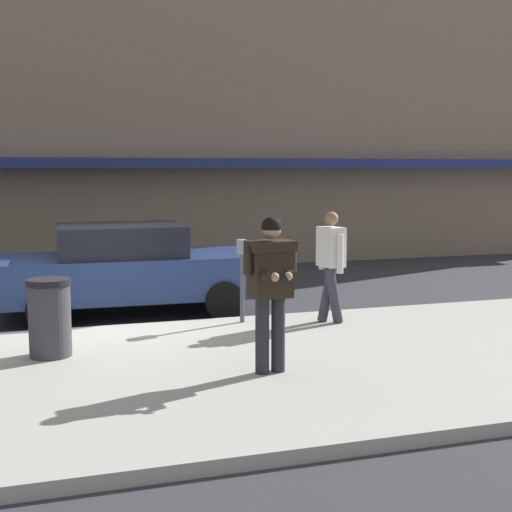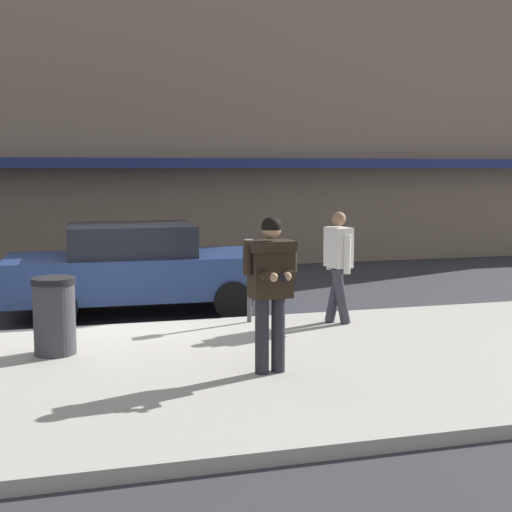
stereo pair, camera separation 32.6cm
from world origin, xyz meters
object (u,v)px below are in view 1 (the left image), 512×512
object	(u,v)px
pedestrian_in_light_coat	(331,260)
parking_meter	(242,268)
man_texting_on_phone	(271,277)
parked_sedan_mid	(129,269)
trash_bin	(50,317)

from	to	relation	value
pedestrian_in_light_coat	parking_meter	xyz separation A→B (m)	(-1.28, 0.42, -0.14)
man_texting_on_phone	parking_meter	size ratio (longest dim) A/B	1.42
pedestrian_in_light_coat	man_texting_on_phone	bearing A→B (deg)	-127.58
parked_sedan_mid	pedestrian_in_light_coat	bearing A→B (deg)	-38.78
man_texting_on_phone	parking_meter	world-z (taller)	man_texting_on_phone
man_texting_on_phone	parking_meter	distance (m)	2.75
parked_sedan_mid	trash_bin	xyz separation A→B (m)	(-1.40, -2.94, -0.16)
parked_sedan_mid	pedestrian_in_light_coat	world-z (taller)	pedestrian_in_light_coat
parking_meter	pedestrian_in_light_coat	bearing A→B (deg)	-18.17
parked_sedan_mid	pedestrian_in_light_coat	distance (m)	3.53
man_texting_on_phone	trash_bin	xyz separation A→B (m)	(-2.39, 1.54, -0.62)
parked_sedan_mid	man_texting_on_phone	size ratio (longest dim) A/B	2.52
pedestrian_in_light_coat	trash_bin	xyz separation A→B (m)	(-4.14, -0.74, -0.47)
parked_sedan_mid	trash_bin	world-z (taller)	parked_sedan_mid
pedestrian_in_light_coat	parking_meter	world-z (taller)	pedestrian_in_light_coat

